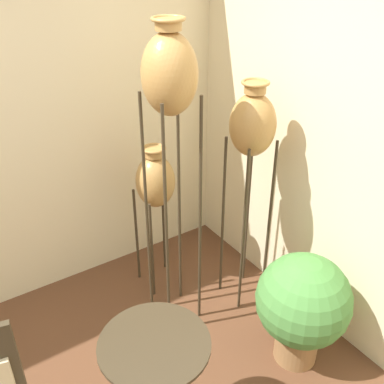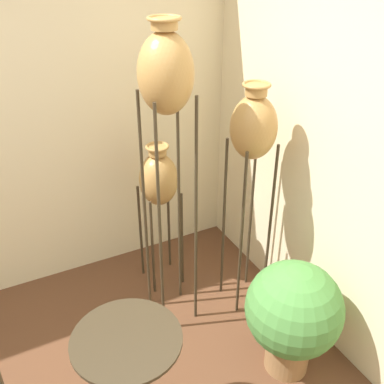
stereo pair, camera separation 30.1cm
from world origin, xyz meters
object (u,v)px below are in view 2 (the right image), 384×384
(vase_stand_tall, at_px, (166,81))
(vase_stand_medium, at_px, (253,132))
(vase_stand_short, at_px, (159,181))
(side_table, at_px, (129,368))
(potted_plant, at_px, (293,313))

(vase_stand_tall, xyz_separation_m, vase_stand_medium, (0.54, -0.09, -0.36))
(vase_stand_short, xyz_separation_m, side_table, (-0.67, -1.15, -0.32))
(vase_stand_short, height_order, potted_plant, vase_stand_short)
(vase_stand_medium, height_order, side_table, vase_stand_medium)
(vase_stand_tall, height_order, vase_stand_medium, vase_stand_tall)
(side_table, distance_m, potted_plant, 1.03)
(potted_plant, bearing_deg, vase_stand_medium, 82.00)
(vase_stand_medium, xyz_separation_m, vase_stand_short, (-0.45, 0.47, -0.46))
(potted_plant, bearing_deg, vase_stand_short, 107.49)
(vase_stand_medium, height_order, vase_stand_short, vase_stand_medium)
(vase_stand_short, relative_size, side_table, 1.50)
(vase_stand_short, bearing_deg, side_table, -120.06)
(side_table, bearing_deg, vase_stand_tall, 53.21)
(vase_stand_tall, bearing_deg, vase_stand_medium, -9.93)
(vase_stand_medium, distance_m, potted_plant, 1.12)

